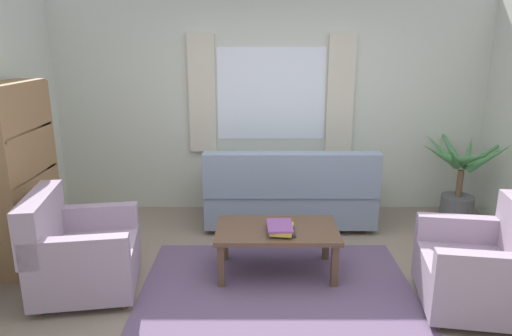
% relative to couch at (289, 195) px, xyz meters
% --- Properties ---
extents(ground_plane, '(6.24, 6.24, 0.00)m').
position_rel_couch_xyz_m(ground_plane, '(-0.20, -1.61, -0.37)').
color(ground_plane, gray).
extents(wall_back, '(5.32, 0.12, 2.60)m').
position_rel_couch_xyz_m(wall_back, '(-0.20, 0.65, 0.93)').
color(wall_back, beige).
rests_on(wall_back, ground_plane).
extents(window_with_curtains, '(1.98, 0.07, 1.40)m').
position_rel_couch_xyz_m(window_with_curtains, '(-0.20, 0.57, 1.08)').
color(window_with_curtains, white).
extents(area_rug, '(2.34, 2.03, 0.01)m').
position_rel_couch_xyz_m(area_rug, '(-0.20, -1.61, -0.36)').
color(area_rug, '#604C6B').
rests_on(area_rug, ground_plane).
extents(couch, '(1.90, 0.82, 0.92)m').
position_rel_couch_xyz_m(couch, '(0.00, 0.00, 0.00)').
color(couch, gray).
rests_on(couch, ground_plane).
extents(armchair_left, '(0.94, 0.96, 0.88)m').
position_rel_couch_xyz_m(armchair_left, '(-1.87, -1.47, -0.01)').
color(armchair_left, '#998499').
rests_on(armchair_left, ground_plane).
extents(armchair_right, '(0.94, 0.96, 0.88)m').
position_rel_couch_xyz_m(armchair_right, '(1.41, -1.74, -0.01)').
color(armchair_right, '#998499').
rests_on(armchair_right, ground_plane).
extents(coffee_table, '(1.10, 0.64, 0.44)m').
position_rel_couch_xyz_m(coffee_table, '(-0.19, -1.15, 0.01)').
color(coffee_table, brown).
rests_on(coffee_table, ground_plane).
extents(book_stack_on_table, '(0.25, 0.33, 0.07)m').
position_rel_couch_xyz_m(book_stack_on_table, '(-0.16, -1.24, 0.11)').
color(book_stack_on_table, '#2D2D33').
rests_on(book_stack_on_table, coffee_table).
extents(potted_plant, '(1.12, 1.30, 1.10)m').
position_rel_couch_xyz_m(potted_plant, '(1.99, 0.12, 0.13)').
color(potted_plant, '#56565B').
rests_on(potted_plant, ground_plane).
extents(bookshelf, '(0.30, 0.94, 1.72)m').
position_rel_couch_xyz_m(bookshelf, '(-2.55, -0.88, 0.40)').
color(bookshelf, olive).
rests_on(bookshelf, ground_plane).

